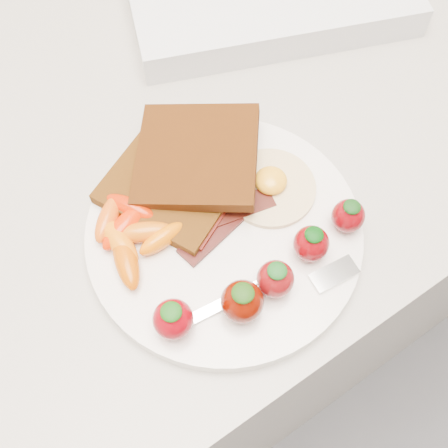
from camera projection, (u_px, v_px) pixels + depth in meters
counter at (166, 293)px, 1.01m from camera, size 2.00×0.60×0.90m
plate at (224, 233)px, 0.55m from camera, size 0.27×0.27×0.02m
toast_lower at (175, 180)px, 0.56m from camera, size 0.16×0.16×0.01m
toast_upper at (197, 156)px, 0.56m from camera, size 0.17×0.17×0.03m
fried_egg at (271, 186)px, 0.56m from camera, size 0.10×0.10×0.02m
bacon_strips at (221, 216)px, 0.55m from camera, size 0.11×0.07×0.01m
baby_carrots at (130, 233)px, 0.53m from camera, size 0.08×0.11×0.02m
strawberries at (264, 276)px, 0.50m from camera, size 0.22×0.06×0.05m
fork at (281, 287)px, 0.51m from camera, size 0.17×0.06×0.00m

